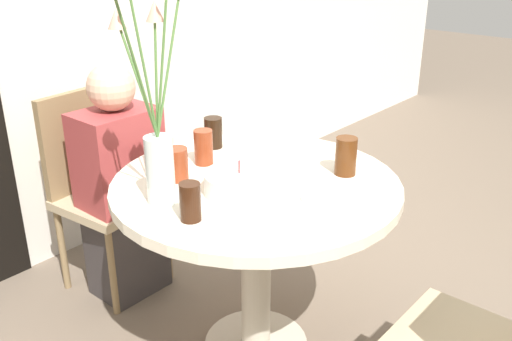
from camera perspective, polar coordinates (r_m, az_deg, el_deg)
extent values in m
cylinder|color=beige|center=(2.04, 0.00, -1.55)|extent=(1.03, 1.03, 0.04)
cylinder|color=#B7AD99|center=(2.21, 0.00, -9.96)|extent=(0.11, 0.11, 0.67)
cube|color=tan|center=(2.67, -14.32, -2.96)|extent=(0.44, 0.44, 0.04)
cube|color=olive|center=(2.71, -17.38, 2.82)|extent=(0.38, 0.07, 0.46)
cylinder|color=olive|center=(2.57, -14.14, -9.87)|extent=(0.03, 0.03, 0.42)
cylinder|color=olive|center=(2.76, -8.85, -6.90)|extent=(0.03, 0.03, 0.42)
cylinder|color=olive|center=(2.80, -18.79, -7.45)|extent=(0.03, 0.03, 0.42)
cylinder|color=olive|center=(2.98, -13.62, -4.91)|extent=(0.03, 0.03, 0.42)
cylinder|color=white|center=(1.93, -1.66, -1.24)|extent=(0.24, 0.24, 0.07)
cylinder|color=#E54C4C|center=(1.90, -1.68, 0.39)|extent=(0.01, 0.01, 0.04)
cylinder|color=silver|center=(1.86, -9.57, 0.02)|extent=(0.09, 0.09, 0.23)
cylinder|color=#4C7538|center=(1.81, -8.71, 10.55)|extent=(0.15, 0.03, 0.44)
cylinder|color=#4C7538|center=(1.75, -11.25, 10.64)|extent=(0.05, 0.04, 0.48)
cylinder|color=#4C7538|center=(1.81, -11.77, 8.96)|extent=(0.03, 0.14, 0.36)
cone|color=#E0997F|center=(1.82, -13.79, 14.57)|extent=(0.06, 0.06, 0.06)
cylinder|color=#4C7538|center=(1.75, -9.34, 10.90)|extent=(0.06, 0.04, 0.49)
cylinder|color=#4C7538|center=(1.67, -11.85, 9.92)|extent=(0.18, 0.08, 0.48)
cylinder|color=#4C7538|center=(1.80, -9.95, 9.35)|extent=(0.06, 0.05, 0.38)
cone|color=#E0997F|center=(1.79, -10.11, 15.45)|extent=(0.06, 0.06, 0.06)
cylinder|color=silver|center=(1.90, 7.18, -2.84)|extent=(0.18, 0.18, 0.01)
cylinder|color=maroon|center=(2.04, -7.92, 0.63)|extent=(0.08, 0.08, 0.12)
cylinder|color=black|center=(2.34, -4.30, 3.80)|extent=(0.07, 0.07, 0.13)
cylinder|color=#33190C|center=(1.75, -6.60, -3.13)|extent=(0.07, 0.07, 0.12)
cylinder|color=#51280F|center=(2.09, 8.98, 1.43)|extent=(0.08, 0.08, 0.14)
cylinder|color=maroon|center=(2.17, -5.27, 2.35)|extent=(0.07, 0.07, 0.13)
cube|color=#383333|center=(2.71, -12.76, -7.36)|extent=(0.31, 0.24, 0.46)
cube|color=#993838|center=(2.52, -13.62, 1.27)|extent=(0.34, 0.24, 0.42)
sphere|color=#D1A889|center=(2.43, -14.30, 8.09)|extent=(0.20, 0.20, 0.20)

